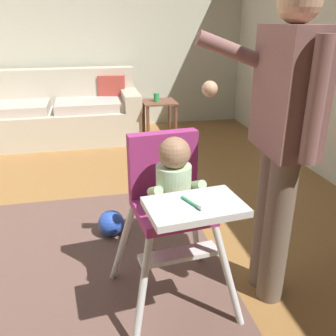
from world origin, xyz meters
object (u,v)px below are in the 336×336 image
at_px(toy_ball_second, 111,223).
at_px(side_table, 159,112).
at_px(sippy_cup, 156,97).
at_px(adult_standing, 282,138).
at_px(high_chair, 172,192).
at_px(couch, 55,114).

height_order(toy_ball_second, side_table, side_table).
height_order(toy_ball_second, sippy_cup, sippy_cup).
distance_m(adult_standing, toy_ball_second, 1.38).
xyz_separation_m(high_chair, toy_ball_second, (-0.28, 0.73, -0.56)).
height_order(high_chair, sippy_cup, high_chair).
distance_m(high_chair, side_table, 2.82).
xyz_separation_m(adult_standing, toy_ball_second, (-0.81, 0.76, -0.82)).
bearing_deg(toy_ball_second, couch, 102.14).
bearing_deg(side_table, adult_standing, -88.68).
height_order(high_chair, side_table, high_chair).
bearing_deg(sippy_cup, high_chair, -99.02).
bearing_deg(side_table, sippy_cup, 180.00).
relative_size(couch, side_table, 4.08).
height_order(adult_standing, side_table, adult_standing).
bearing_deg(sippy_cup, adult_standing, -88.03).
distance_m(side_table, sippy_cup, 0.19).
relative_size(adult_standing, sippy_cup, 16.09).
xyz_separation_m(couch, adult_standing, (1.34, -3.19, 0.58)).
xyz_separation_m(high_chair, sippy_cup, (0.44, 2.77, -0.09)).
bearing_deg(adult_standing, couch, -63.73).
bearing_deg(couch, side_table, 73.06).
height_order(high_chair, toy_ball_second, high_chair).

